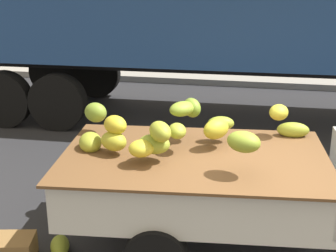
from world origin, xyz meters
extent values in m
cube|color=gray|center=(0.00, 7.91, 0.08)|extent=(80.00, 0.80, 0.16)
cube|color=silver|center=(-0.96, 0.17, 0.58)|extent=(2.89, 1.93, 0.08)
cube|color=silver|center=(-1.04, 0.99, 0.84)|extent=(2.74, 0.29, 0.44)
cube|color=silver|center=(-0.89, -0.65, 0.84)|extent=(2.74, 0.29, 0.44)
cube|color=silver|center=(0.38, 0.29, 0.84)|extent=(0.20, 1.70, 0.44)
cube|color=silver|center=(-2.31, 0.05, 0.84)|extent=(0.20, 1.70, 0.44)
cube|color=#B21914|center=(-1.04, 1.02, 0.80)|extent=(2.63, 0.24, 0.07)
cube|color=brown|center=(-0.96, 0.17, 1.07)|extent=(3.02, 2.06, 0.03)
ellipsoid|color=olive|center=(-0.73, 0.64, 1.31)|extent=(0.33, 0.24, 0.16)
ellipsoid|color=#A3AD30|center=(-1.27, -0.14, 1.44)|extent=(0.34, 0.39, 0.20)
ellipsoid|color=gold|center=(-1.82, 0.04, 1.23)|extent=(0.39, 0.36, 0.21)
ellipsoid|color=#A2AC30|center=(-2.13, 0.16, 1.15)|extent=(0.36, 0.42, 0.22)
ellipsoid|color=#93A630|center=(-1.35, -0.07, 1.28)|extent=(0.35, 0.26, 0.20)
ellipsoid|color=gold|center=(-0.08, 0.93, 1.39)|extent=(0.26, 0.30, 0.19)
ellipsoid|color=#9BA930|center=(0.11, 0.99, 1.16)|extent=(0.38, 0.19, 0.18)
ellipsoid|color=olive|center=(-2.24, 0.67, 1.34)|extent=(0.35, 0.31, 0.24)
ellipsoid|color=gold|center=(-0.76, 0.40, 1.32)|extent=(0.37, 0.39, 0.22)
ellipsoid|color=#A1AD31|center=(-1.16, 0.22, 1.33)|extent=(0.26, 0.31, 0.17)
ellipsoid|color=olive|center=(-0.43, -0.26, 1.43)|extent=(0.41, 0.37, 0.20)
ellipsoid|color=gold|center=(-1.46, -0.20, 1.27)|extent=(0.36, 0.36, 0.17)
ellipsoid|color=olive|center=(-1.15, 0.50, 1.50)|extent=(0.38, 0.40, 0.16)
ellipsoid|color=gold|center=(-1.82, 0.10, 1.40)|extent=(0.37, 0.37, 0.20)
ellipsoid|color=olive|center=(-1.06, 0.63, 1.48)|extent=(0.31, 0.33, 0.22)
cylinder|color=black|center=(-1.36, 0.96, 0.32)|extent=(0.66, 0.26, 0.64)
cube|color=black|center=(-0.45, 4.90, 1.10)|extent=(11.05, 0.61, 0.30)
cylinder|color=black|center=(-4.07, 6.03, 0.54)|extent=(1.09, 0.32, 1.08)
cylinder|color=black|center=(-4.03, 3.63, 0.54)|extent=(1.09, 0.32, 1.08)
cylinder|color=black|center=(-5.15, 6.01, 0.54)|extent=(1.09, 0.32, 1.08)
cylinder|color=black|center=(-5.11, 3.61, 0.54)|extent=(1.09, 0.32, 1.08)
ellipsoid|color=#93A32E|center=(-2.38, -0.31, 0.09)|extent=(0.33, 0.41, 0.18)
cube|color=olive|center=(-2.86, -0.53, 0.13)|extent=(0.58, 0.46, 0.26)
camera|label=1|loc=(-0.32, -4.73, 3.10)|focal=52.76mm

